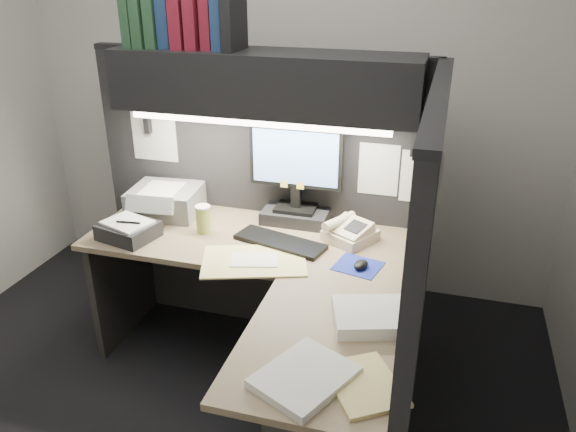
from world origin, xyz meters
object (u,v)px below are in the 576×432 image
object	(u,v)px
desk	(279,360)
keyboard	(280,242)
monitor	(296,185)
notebook_stack	(128,231)
coffee_cup	(203,220)
overhead_shelf	(264,82)
printer	(166,200)
telephone	(350,232)

from	to	relation	value
desk	keyboard	bearing A→B (deg)	106.38
monitor	notebook_stack	world-z (taller)	monitor
coffee_cup	overhead_shelf	bearing A→B (deg)	34.78
notebook_stack	coffee_cup	bearing A→B (deg)	26.07
keyboard	overhead_shelf	bearing A→B (deg)	138.37
keyboard	coffee_cup	size ratio (longest dim) A/B	3.36
desk	overhead_shelf	distance (m)	1.33
desk	monitor	bearing A→B (deg)	100.61
overhead_shelf	coffee_cup	xyz separation A→B (m)	(-0.29, -0.20, -0.70)
overhead_shelf	printer	xyz separation A→B (m)	(-0.59, -0.02, -0.69)
overhead_shelf	keyboard	size ratio (longest dim) A/B	3.26
keyboard	telephone	bearing A→B (deg)	38.32
printer	keyboard	bearing A→B (deg)	-20.60
desk	coffee_cup	distance (m)	0.88
monitor	coffee_cup	size ratio (longest dim) A/B	3.82
overhead_shelf	monitor	world-z (taller)	overhead_shelf
desk	printer	bearing A→B (deg)	140.76
desk	notebook_stack	size ratio (longest dim) A/B	6.27
telephone	printer	size ratio (longest dim) A/B	0.60
desk	overhead_shelf	world-z (taller)	overhead_shelf
monitor	telephone	world-z (taller)	monitor
telephone	printer	bearing A→B (deg)	-153.22
keyboard	notebook_stack	xyz separation A→B (m)	(-0.78, -0.15, 0.03)
overhead_shelf	keyboard	xyz separation A→B (m)	(0.14, -0.22, -0.76)
printer	monitor	bearing A→B (deg)	1.06
keyboard	desk	bearing A→B (deg)	-58.63
keyboard	telephone	distance (m)	0.37
keyboard	telephone	size ratio (longest dim) A/B	2.11
monitor	coffee_cup	xyz separation A→B (m)	(-0.43, -0.26, -0.14)
overhead_shelf	telephone	distance (m)	0.87
printer	notebook_stack	xyz separation A→B (m)	(-0.04, -0.35, -0.03)
overhead_shelf	telephone	world-z (taller)	overhead_shelf
keyboard	telephone	xyz separation A→B (m)	(0.34, 0.14, 0.03)
desk	telephone	size ratio (longest dim) A/B	7.53
keyboard	notebook_stack	bearing A→B (deg)	-154.03
notebook_stack	overhead_shelf	bearing A→B (deg)	30.19
keyboard	notebook_stack	size ratio (longest dim) A/B	1.75
telephone	coffee_cup	bearing A→B (deg)	-141.13
coffee_cup	notebook_stack	distance (m)	0.39
coffee_cup	monitor	bearing A→B (deg)	31.46
keyboard	coffee_cup	xyz separation A→B (m)	(-0.43, 0.02, 0.06)
coffee_cup	telephone	bearing A→B (deg)	9.28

